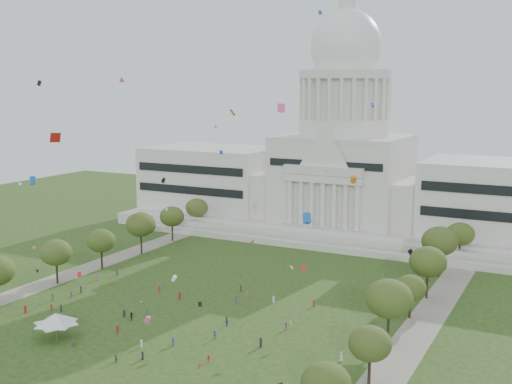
% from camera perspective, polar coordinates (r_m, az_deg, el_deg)
% --- Properties ---
extents(ground, '(400.00, 400.00, 0.00)m').
position_cam_1_polar(ground, '(139.39, -8.69, -12.50)').
color(ground, '#284416').
rests_on(ground, ground).
extents(capitol, '(160.00, 64.50, 91.30)m').
position_cam_1_polar(capitol, '(232.88, 7.74, 2.02)').
color(capitol, beige).
rests_on(capitol, ground).
extents(path_left, '(8.00, 160.00, 0.04)m').
position_cam_1_polar(path_left, '(190.40, -15.19, -6.72)').
color(path_left, gray).
rests_on(path_left, ground).
extents(path_right, '(8.00, 160.00, 0.04)m').
position_cam_1_polar(path_right, '(146.73, 14.44, -11.55)').
color(path_right, gray).
rests_on(path_right, ground).
extents(row_tree_r_0, '(7.67, 7.67, 10.91)m').
position_cam_1_polar(row_tree_r_0, '(100.56, 6.24, -16.57)').
color(row_tree_r_0, black).
rests_on(row_tree_r_0, ground).
extents(row_tree_r_1, '(7.58, 7.58, 10.78)m').
position_cam_1_polar(row_tree_r_1, '(115.69, 10.11, -13.14)').
color(row_tree_r_1, black).
rests_on(row_tree_r_1, ground).
extents(row_tree_l_2, '(8.42, 8.42, 11.97)m').
position_cam_1_polar(row_tree_l_2, '(177.40, -17.36, -5.16)').
color(row_tree_l_2, black).
rests_on(row_tree_l_2, ground).
extents(row_tree_r_2, '(9.55, 9.55, 13.58)m').
position_cam_1_polar(row_tree_r_2, '(132.84, 11.75, -9.27)').
color(row_tree_r_2, black).
rests_on(row_tree_r_2, ground).
extents(row_tree_l_3, '(8.12, 8.12, 11.55)m').
position_cam_1_polar(row_tree_l_3, '(188.63, -13.61, -4.23)').
color(row_tree_l_3, black).
rests_on(row_tree_l_3, ground).
extents(row_tree_r_3, '(7.01, 7.01, 9.98)m').
position_cam_1_polar(row_tree_r_3, '(149.32, 13.58, -8.28)').
color(row_tree_r_3, black).
rests_on(row_tree_r_3, ground).
extents(row_tree_l_4, '(9.29, 9.29, 13.21)m').
position_cam_1_polar(row_tree_l_4, '(202.33, -10.21, -2.86)').
color(row_tree_l_4, black).
rests_on(row_tree_l_4, ground).
extents(row_tree_r_4, '(9.19, 9.19, 13.06)m').
position_cam_1_polar(row_tree_r_4, '(163.23, 15.04, -6.02)').
color(row_tree_r_4, black).
rests_on(row_tree_r_4, ground).
extents(row_tree_l_5, '(8.33, 8.33, 11.85)m').
position_cam_1_polar(row_tree_l_5, '(217.88, -7.48, -2.18)').
color(row_tree_l_5, black).
rests_on(row_tree_l_5, ground).
extents(row_tree_r_5, '(9.82, 9.82, 13.96)m').
position_cam_1_polar(row_tree_r_5, '(182.48, 16.01, -4.23)').
color(row_tree_r_5, black).
rests_on(row_tree_r_5, ground).
extents(row_tree_l_6, '(8.19, 8.19, 11.64)m').
position_cam_1_polar(row_tree_l_6, '(233.61, -5.29, -1.39)').
color(row_tree_l_6, black).
rests_on(row_tree_l_6, ground).
extents(row_tree_r_6, '(8.42, 8.42, 11.97)m').
position_cam_1_polar(row_tree_r_6, '(199.61, 17.70, -3.58)').
color(row_tree_r_6, black).
rests_on(row_tree_r_6, ground).
extents(event_tent, '(12.70, 12.70, 5.39)m').
position_cam_1_polar(event_tent, '(141.66, -17.37, -10.66)').
color(event_tent, '#4C4C4C').
rests_on(event_tent, ground).
extents(person_0, '(1.14, 1.07, 1.96)m').
position_cam_1_polar(person_0, '(126.72, 7.61, -14.29)').
color(person_0, silver).
rests_on(person_0, ground).
extents(person_2, '(1.00, 0.76, 1.81)m').
position_cam_1_polar(person_2, '(140.57, 2.70, -11.81)').
color(person_2, '#994C8C').
rests_on(person_2, ground).
extents(person_3, '(0.63, 1.18, 1.81)m').
position_cam_1_polar(person_3, '(136.20, -3.72, -12.53)').
color(person_3, navy).
rests_on(person_3, ground).
extents(person_4, '(0.76, 1.08, 1.66)m').
position_cam_1_polar(person_4, '(142.68, -2.61, -11.52)').
color(person_4, navy).
rests_on(person_4, ground).
extents(person_5, '(1.60, 1.83, 1.90)m').
position_cam_1_polar(person_5, '(148.53, -11.01, -10.78)').
color(person_5, '#26262B').
rests_on(person_5, ground).
extents(person_6, '(0.80, 0.94, 1.62)m').
position_cam_1_polar(person_6, '(128.39, -10.05, -14.11)').
color(person_6, '#26262B').
rests_on(person_6, ground).
extents(person_7, '(0.79, 0.84, 1.87)m').
position_cam_1_polar(person_7, '(136.94, -15.92, -12.75)').
color(person_7, '#4C4C51').
rests_on(person_7, ground).
extents(person_8, '(0.80, 0.55, 1.53)m').
position_cam_1_polar(person_8, '(158.04, -10.15, -9.58)').
color(person_8, silver).
rests_on(person_8, ground).
extents(person_9, '(0.90, 1.10, 1.51)m').
position_cam_1_polar(person_9, '(125.70, -4.24, -14.55)').
color(person_9, '#B21E1E').
rests_on(person_9, ground).
extents(person_10, '(0.61, 0.91, 1.43)m').
position_cam_1_polar(person_10, '(145.02, -2.62, -11.22)').
color(person_10, '#4C4C51').
rests_on(person_10, ground).
extents(person_11, '(1.51, 1.32, 1.56)m').
position_cam_1_polar(person_11, '(128.21, -12.34, -14.24)').
color(person_11, '#33723F').
rests_on(person_11, ground).
extents(distant_crowd, '(60.41, 40.76, 1.95)m').
position_cam_1_polar(distant_crowd, '(157.85, -9.72, -9.55)').
color(distant_crowd, '#B21E1E').
rests_on(distant_crowd, ground).
extents(kite_swarm, '(86.93, 97.19, 64.23)m').
position_cam_1_polar(kite_swarm, '(136.02, -4.35, -0.24)').
color(kite_swarm, blue).
rests_on(kite_swarm, ground).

